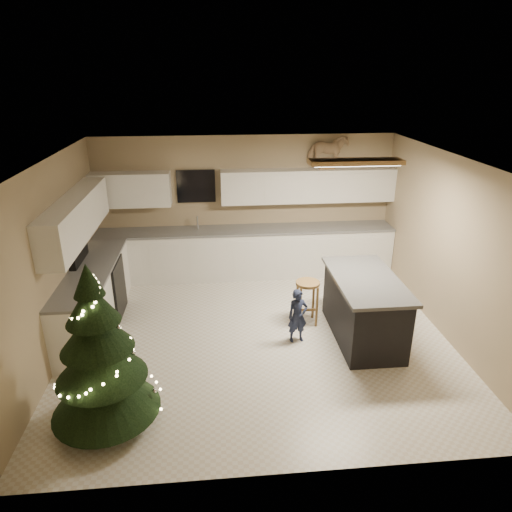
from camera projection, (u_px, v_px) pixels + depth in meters
name	position (u px, v px, depth m)	size (l,w,h in m)	color
ground_plane	(258.00, 336.00, 6.78)	(5.50, 5.50, 0.00)	silver
room_shell	(260.00, 224.00, 6.12)	(5.52, 5.02, 2.61)	#9A8466
cabinetry	(197.00, 251.00, 7.93)	(5.50, 3.20, 2.00)	silver
island	(364.00, 308.00, 6.60)	(0.90, 1.70, 0.95)	black
bar_stool	(307.00, 292.00, 6.96)	(0.37, 0.37, 0.70)	olive
christmas_tree	(100.00, 362.00, 4.84)	(1.21, 1.17, 1.94)	#3F2816
toddler	(298.00, 316.00, 6.53)	(0.30, 0.19, 0.81)	black
rocking_horse	(328.00, 151.00, 8.17)	(0.70, 0.33, 0.61)	olive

